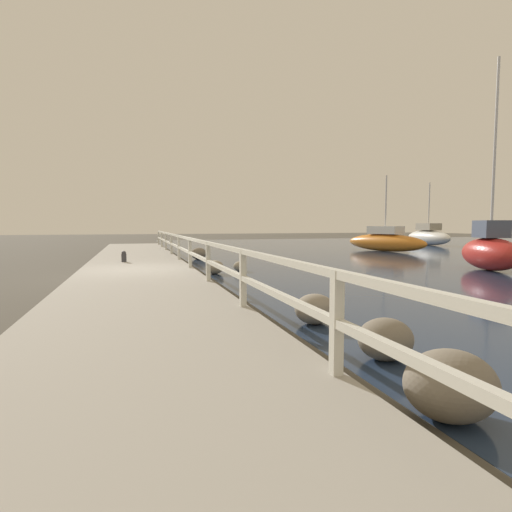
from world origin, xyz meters
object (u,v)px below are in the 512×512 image
object	(u,v)px
sailboat_white	(428,236)
mooring_bollard	(124,256)
sailboat_red	(490,250)
sailboat_orange	(385,241)

from	to	relation	value
sailboat_white	mooring_bollard	bearing A→B (deg)	-145.54
sailboat_red	sailboat_orange	xyz separation A→B (m)	(2.63, 9.90, -0.09)
mooring_bollard	sailboat_red	size ratio (longest dim) A/B	0.06
mooring_bollard	sailboat_red	xyz separation A→B (m)	(12.39, -4.68, 0.27)
sailboat_red	sailboat_white	size ratio (longest dim) A/B	1.28
sailboat_orange	sailboat_white	size ratio (longest dim) A/B	1.05
sailboat_red	sailboat_orange	world-z (taller)	sailboat_red
mooring_bollard	sailboat_red	bearing A→B (deg)	-20.71
sailboat_red	sailboat_white	world-z (taller)	sailboat_red
mooring_bollard	sailboat_orange	xyz separation A→B (m)	(15.02, 5.21, 0.19)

